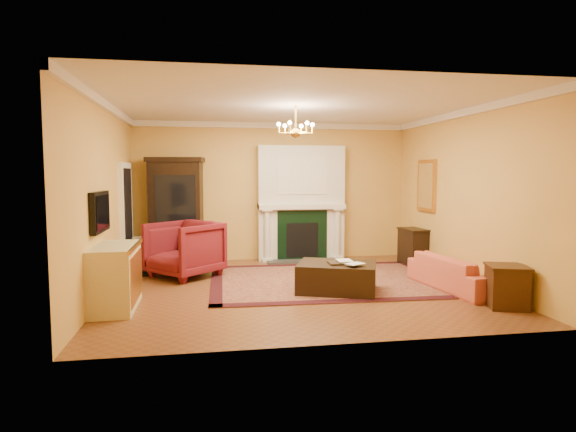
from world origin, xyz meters
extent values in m
cube|color=brown|center=(0.00, 0.00, -0.01)|extent=(6.00, 5.50, 0.02)
cube|color=silver|center=(0.00, 0.00, 3.01)|extent=(6.00, 5.50, 0.02)
cube|color=gold|center=(0.00, 2.76, 1.50)|extent=(6.00, 0.02, 3.00)
cube|color=gold|center=(0.00, -2.76, 1.50)|extent=(6.00, 0.02, 3.00)
cube|color=gold|center=(-3.01, 0.00, 1.50)|extent=(0.02, 5.50, 3.00)
cube|color=gold|center=(3.01, 0.00, 1.50)|extent=(0.02, 5.50, 3.00)
cube|color=silver|center=(0.60, 2.59, 1.25)|extent=(1.90, 0.32, 2.50)
cube|color=silver|center=(0.60, 2.42, 1.85)|extent=(1.10, 0.01, 0.80)
cube|color=black|center=(0.60, 2.42, 0.55)|extent=(1.10, 0.02, 1.10)
cube|color=black|center=(0.60, 2.42, 0.45)|extent=(0.70, 0.02, 0.75)
cube|color=#333333|center=(0.60, 2.30, 0.02)|extent=(1.60, 0.50, 0.04)
cube|color=silver|center=(0.60, 2.53, 1.18)|extent=(1.90, 0.44, 0.10)
cylinder|color=silver|center=(-0.18, 2.41, 0.59)|extent=(0.14, 0.14, 1.18)
cylinder|color=silver|center=(1.38, 2.41, 0.59)|extent=(0.14, 0.14, 1.18)
cube|color=white|center=(0.00, 2.71, 2.94)|extent=(6.00, 0.08, 0.12)
cube|color=white|center=(-2.96, 0.00, 2.94)|extent=(0.08, 5.50, 0.12)
cube|color=white|center=(2.96, 0.00, 2.94)|extent=(0.08, 5.50, 0.12)
cube|color=silver|center=(-2.96, 1.70, 1.05)|extent=(0.08, 1.05, 2.10)
cube|color=black|center=(-2.92, 1.70, 1.02)|extent=(0.02, 0.85, 1.95)
cube|color=black|center=(-2.95, -0.60, 1.35)|extent=(0.08, 0.95, 0.58)
cube|color=black|center=(-2.90, -0.60, 1.35)|extent=(0.01, 0.85, 0.48)
cube|color=gold|center=(2.97, 1.40, 1.65)|extent=(0.05, 0.76, 1.05)
cube|color=white|center=(2.94, 1.40, 1.65)|extent=(0.01, 0.62, 0.90)
cylinder|color=gold|center=(0.00, 0.00, 2.80)|extent=(0.03, 0.03, 0.40)
sphere|color=gold|center=(0.00, 0.00, 2.55)|extent=(0.16, 0.16, 0.16)
sphere|color=#FFE5B2|center=(0.28, 0.00, 2.69)|extent=(0.07, 0.07, 0.07)
sphere|color=#FFE5B2|center=(0.14, 0.24, 2.69)|extent=(0.07, 0.07, 0.07)
sphere|color=#FFE5B2|center=(-0.14, 0.24, 2.69)|extent=(0.07, 0.07, 0.07)
sphere|color=#FFE5B2|center=(-0.28, 0.00, 2.69)|extent=(0.07, 0.07, 0.07)
sphere|color=#FFE5B2|center=(-0.14, -0.24, 2.69)|extent=(0.07, 0.07, 0.07)
sphere|color=#FFE5B2|center=(0.14, -0.24, 2.69)|extent=(0.07, 0.07, 0.07)
cube|color=#400D10|center=(0.65, 0.39, 0.01)|extent=(4.19, 3.20, 0.02)
cube|color=black|center=(-2.08, 2.49, 1.07)|extent=(1.12, 0.62, 2.13)
imported|color=maroon|center=(-1.86, 1.14, 0.56)|extent=(1.50, 1.50, 1.13)
cylinder|color=black|center=(-2.62, 1.40, 0.02)|extent=(0.28, 0.28, 0.04)
cylinder|color=black|center=(-2.62, 1.40, 0.36)|extent=(0.06, 0.06, 0.64)
cylinder|color=white|center=(-2.62, 1.40, 0.70)|extent=(0.40, 0.40, 0.03)
cube|color=beige|center=(-2.73, -0.83, 0.45)|extent=(0.57, 1.20, 0.89)
imported|color=#C2553D|center=(2.59, -0.58, 0.37)|extent=(0.76, 1.93, 0.73)
cube|color=#35190E|center=(2.72, -1.72, 0.29)|extent=(0.63, 0.63, 0.58)
cube|color=black|center=(2.78, 1.56, 0.36)|extent=(0.43, 0.69, 0.73)
cube|color=black|center=(0.59, -0.44, 0.24)|extent=(1.45, 1.26, 0.45)
cube|color=black|center=(0.65, -0.50, 0.48)|extent=(0.42, 0.33, 0.03)
imported|color=gray|center=(0.59, -0.50, 0.65)|extent=(0.22, 0.03, 0.30)
imported|color=gray|center=(0.75, -0.67, 0.63)|extent=(0.11, 0.19, 0.27)
cylinder|color=gray|center=(-0.09, 2.53, 1.27)|extent=(0.10, 0.10, 0.08)
cone|color=#0E3613|center=(-0.09, 2.53, 1.47)|extent=(0.15, 0.15, 0.31)
cylinder|color=gray|center=(1.10, 2.53, 1.27)|extent=(0.10, 0.10, 0.08)
cone|color=#0E3613|center=(1.10, 2.53, 1.46)|extent=(0.14, 0.14, 0.30)
camera|label=1|loc=(-1.44, -7.78, 1.89)|focal=30.00mm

